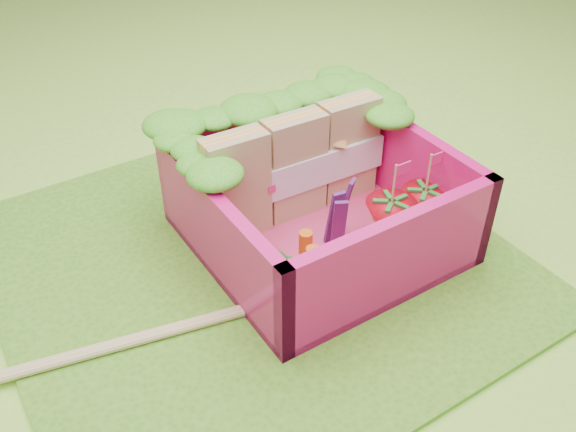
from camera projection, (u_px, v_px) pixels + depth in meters
The scene contains 13 objects.
ground at pixel (251, 263), 3.53m from camera, with size 14.00×14.00×0.00m, color #91D53C.
placemat at pixel (251, 261), 3.52m from camera, with size 2.60×2.60×0.03m, color #4E8D1F.
bento_floor at pixel (318, 236), 3.63m from camera, with size 1.30×1.30×0.05m, color #DE386D.
bento_box at pixel (319, 200), 3.48m from camera, with size 1.30×1.30×0.55m.
lettuce_ruffle at pixel (273, 111), 3.59m from camera, with size 1.43×0.83×0.11m.
sandwich_stack at pixel (295, 167), 3.60m from camera, with size 1.12×0.21×0.62m.
broccoli at pixel (274, 272), 3.07m from camera, with size 0.33×0.33×0.27m.
carrot_sticks at pixel (309, 262), 3.21m from camera, with size 0.12×0.20×0.28m.
purple_wedges at pixel (339, 217), 3.42m from camera, with size 0.19×0.17×0.38m.
strawberry_left at pixel (389, 223), 3.45m from camera, with size 0.28×0.28×0.52m.
strawberry_right at pixel (423, 210), 3.55m from camera, with size 0.26×0.26×0.50m.
snap_peas at pixel (397, 226), 3.62m from camera, with size 0.58×0.49×0.05m.
chopsticks at pixel (55, 362), 2.92m from camera, with size 2.47×0.55×0.04m.
Camera 1 is at (-1.26, -2.34, 2.35)m, focal length 40.00 mm.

